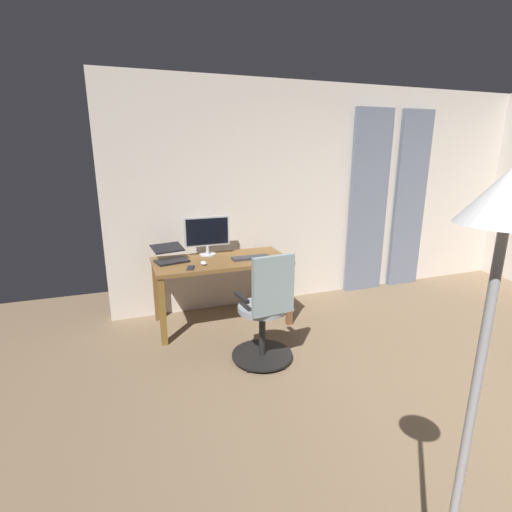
{
  "coord_description": "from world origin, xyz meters",
  "views": [
    {
      "loc": [
        2.61,
        1.13,
        1.85
      ],
      "look_at": [
        1.45,
        -2.09,
        0.91
      ],
      "focal_mm": 26.69,
      "sensor_mm": 36.0,
      "label": 1
    }
  ],
  "objects_px": {
    "computer_monitor": "(207,233)",
    "laptop": "(170,256)",
    "floor_lamp": "(491,299)",
    "computer_keyboard": "(251,258)",
    "computer_mouse": "(204,263)",
    "desk": "(221,268)",
    "office_chair": "(266,314)",
    "cell_phone_face_up": "(191,268)"
  },
  "relations": [
    {
      "from": "desk",
      "to": "laptop",
      "type": "relative_size",
      "value": 3.63
    },
    {
      "from": "office_chair",
      "to": "laptop",
      "type": "xyz_separation_m",
      "value": [
        0.67,
        -1.07,
        0.31
      ]
    },
    {
      "from": "laptop",
      "to": "computer_mouse",
      "type": "bearing_deg",
      "value": 128.29
    },
    {
      "from": "computer_monitor",
      "to": "computer_mouse",
      "type": "bearing_deg",
      "value": 70.96
    },
    {
      "from": "computer_monitor",
      "to": "computer_keyboard",
      "type": "relative_size",
      "value": 1.23
    },
    {
      "from": "cell_phone_face_up",
      "to": "computer_mouse",
      "type": "bearing_deg",
      "value": -133.13
    },
    {
      "from": "computer_mouse",
      "to": "cell_phone_face_up",
      "type": "relative_size",
      "value": 0.69
    },
    {
      "from": "office_chair",
      "to": "computer_keyboard",
      "type": "relative_size",
      "value": 2.52
    },
    {
      "from": "computer_keyboard",
      "to": "computer_mouse",
      "type": "height_order",
      "value": "computer_mouse"
    },
    {
      "from": "office_chair",
      "to": "computer_monitor",
      "type": "relative_size",
      "value": 2.04
    },
    {
      "from": "office_chair",
      "to": "laptop",
      "type": "relative_size",
      "value": 2.63
    },
    {
      "from": "office_chair",
      "to": "computer_mouse",
      "type": "relative_size",
      "value": 10.36
    },
    {
      "from": "computer_mouse",
      "to": "computer_monitor",
      "type": "bearing_deg",
      "value": -109.04
    },
    {
      "from": "office_chair",
      "to": "floor_lamp",
      "type": "height_order",
      "value": "floor_lamp"
    },
    {
      "from": "computer_monitor",
      "to": "laptop",
      "type": "relative_size",
      "value": 1.29
    },
    {
      "from": "desk",
      "to": "floor_lamp",
      "type": "relative_size",
      "value": 0.79
    },
    {
      "from": "computer_monitor",
      "to": "laptop",
      "type": "bearing_deg",
      "value": 14.89
    },
    {
      "from": "laptop",
      "to": "computer_mouse",
      "type": "distance_m",
      "value": 0.39
    },
    {
      "from": "desk",
      "to": "office_chair",
      "type": "height_order",
      "value": "office_chair"
    },
    {
      "from": "desk",
      "to": "office_chair",
      "type": "xyz_separation_m",
      "value": [
        -0.15,
        0.95,
        -0.17
      ]
    },
    {
      "from": "computer_monitor",
      "to": "laptop",
      "type": "xyz_separation_m",
      "value": [
        0.43,
        0.11,
        -0.19
      ]
    },
    {
      "from": "laptop",
      "to": "floor_lamp",
      "type": "bearing_deg",
      "value": 87.61
    },
    {
      "from": "computer_keyboard",
      "to": "laptop",
      "type": "relative_size",
      "value": 1.04
    },
    {
      "from": "laptop",
      "to": "computer_mouse",
      "type": "relative_size",
      "value": 3.94
    },
    {
      "from": "office_chair",
      "to": "computer_mouse",
      "type": "height_order",
      "value": "office_chair"
    },
    {
      "from": "desk",
      "to": "computer_mouse",
      "type": "relative_size",
      "value": 14.31
    },
    {
      "from": "office_chair",
      "to": "computer_mouse",
      "type": "distance_m",
      "value": 0.94
    },
    {
      "from": "computer_keyboard",
      "to": "computer_mouse",
      "type": "bearing_deg",
      "value": 5.19
    },
    {
      "from": "computer_monitor",
      "to": "floor_lamp",
      "type": "xyz_separation_m",
      "value": [
        -0.13,
        3.3,
        0.45
      ]
    },
    {
      "from": "office_chair",
      "to": "computer_monitor",
      "type": "bearing_deg",
      "value": 95.74
    },
    {
      "from": "computer_mouse",
      "to": "laptop",
      "type": "bearing_deg",
      "value": -39.41
    },
    {
      "from": "computer_monitor",
      "to": "office_chair",
      "type": "bearing_deg",
      "value": 101.48
    },
    {
      "from": "computer_keyboard",
      "to": "cell_phone_face_up",
      "type": "height_order",
      "value": "computer_keyboard"
    },
    {
      "from": "laptop",
      "to": "floor_lamp",
      "type": "relative_size",
      "value": 0.22
    },
    {
      "from": "desk",
      "to": "computer_mouse",
      "type": "height_order",
      "value": "computer_mouse"
    },
    {
      "from": "computer_keyboard",
      "to": "floor_lamp",
      "type": "bearing_deg",
      "value": 84.73
    },
    {
      "from": "floor_lamp",
      "to": "laptop",
      "type": "bearing_deg",
      "value": -80.09
    },
    {
      "from": "desk",
      "to": "computer_keyboard",
      "type": "xyz_separation_m",
      "value": [
        -0.31,
        0.09,
        0.11
      ]
    },
    {
      "from": "computer_monitor",
      "to": "floor_lamp",
      "type": "bearing_deg",
      "value": 92.22
    },
    {
      "from": "desk",
      "to": "computer_keyboard",
      "type": "height_order",
      "value": "computer_keyboard"
    },
    {
      "from": "desk",
      "to": "computer_monitor",
      "type": "xyz_separation_m",
      "value": [
        0.1,
        -0.23,
        0.34
      ]
    },
    {
      "from": "desk",
      "to": "office_chair",
      "type": "relative_size",
      "value": 1.38
    }
  ]
}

